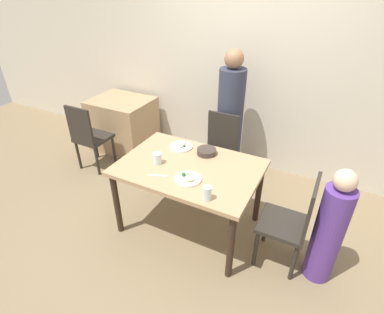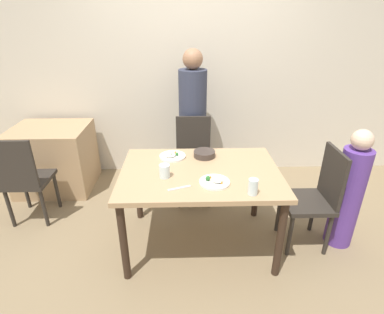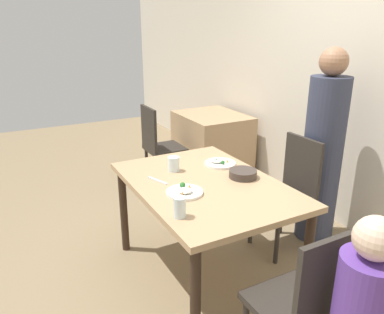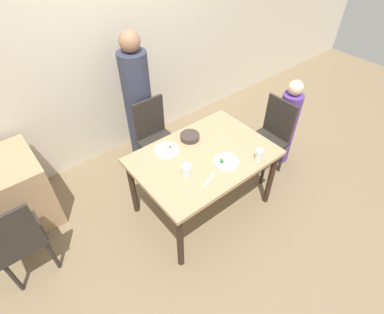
# 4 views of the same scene
# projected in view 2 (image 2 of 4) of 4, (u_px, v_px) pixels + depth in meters

# --- Properties ---
(ground_plane) EXTENTS (10.00, 10.00, 0.00)m
(ground_plane) POSITION_uv_depth(u_px,v_px,m) (199.00, 241.00, 2.79)
(ground_plane) COLOR #847051
(wall_back) EXTENTS (10.00, 0.06, 2.70)m
(wall_back) POSITION_uv_depth(u_px,v_px,m) (194.00, 67.00, 3.59)
(wall_back) COLOR beige
(wall_back) RESTS_ON ground_plane
(dining_table) EXTENTS (1.32, 0.92, 0.75)m
(dining_table) POSITION_uv_depth(u_px,v_px,m) (200.00, 180.00, 2.51)
(dining_table) COLOR tan
(dining_table) RESTS_ON ground_plane
(chair_adult_spot) EXTENTS (0.40, 0.40, 0.93)m
(chair_adult_spot) POSITION_uv_depth(u_px,v_px,m) (194.00, 157.00, 3.30)
(chair_adult_spot) COLOR #2D2823
(chair_adult_spot) RESTS_ON ground_plane
(chair_child_spot) EXTENTS (0.40, 0.40, 0.93)m
(chair_child_spot) POSITION_uv_depth(u_px,v_px,m) (315.00, 196.00, 2.59)
(chair_child_spot) COLOR #2D2823
(chair_child_spot) RESTS_ON ground_plane
(person_adult) EXTENTS (0.32, 0.32, 1.60)m
(person_adult) POSITION_uv_depth(u_px,v_px,m) (193.00, 125.00, 3.49)
(person_adult) COLOR #33384C
(person_adult) RESTS_ON ground_plane
(person_child) EXTENTS (0.24, 0.24, 1.10)m
(person_child) POSITION_uv_depth(u_px,v_px,m) (348.00, 194.00, 2.59)
(person_child) COLOR #5B3893
(person_child) RESTS_ON ground_plane
(bowl_curry) EXTENTS (0.19, 0.19, 0.05)m
(bowl_curry) POSITION_uv_depth(u_px,v_px,m) (204.00, 154.00, 2.71)
(bowl_curry) COLOR #3D332D
(bowl_curry) RESTS_ON dining_table
(plate_rice_adult) EXTENTS (0.24, 0.24, 0.05)m
(plate_rice_adult) POSITION_uv_depth(u_px,v_px,m) (172.00, 156.00, 2.70)
(plate_rice_adult) COLOR white
(plate_rice_adult) RESTS_ON dining_table
(plate_rice_child) EXTENTS (0.24, 0.24, 0.06)m
(plate_rice_child) POSITION_uv_depth(u_px,v_px,m) (215.00, 182.00, 2.28)
(plate_rice_child) COLOR white
(plate_rice_child) RESTS_ON dining_table
(glass_water_tall) EXTENTS (0.08, 0.08, 0.11)m
(glass_water_tall) POSITION_uv_depth(u_px,v_px,m) (165.00, 171.00, 2.35)
(glass_water_tall) COLOR silver
(glass_water_tall) RESTS_ON dining_table
(glass_water_short) EXTENTS (0.07, 0.07, 0.12)m
(glass_water_short) POSITION_uv_depth(u_px,v_px,m) (253.00, 187.00, 2.12)
(glass_water_short) COLOR silver
(glass_water_short) RESTS_ON dining_table
(fork_steel) EXTENTS (0.18, 0.08, 0.01)m
(fork_steel) POSITION_uv_depth(u_px,v_px,m) (179.00, 188.00, 2.22)
(fork_steel) COLOR silver
(fork_steel) RESTS_ON dining_table
(background_table) EXTENTS (0.84, 0.69, 0.76)m
(background_table) POSITION_uv_depth(u_px,v_px,m) (55.00, 158.00, 3.55)
(background_table) COLOR tan
(background_table) RESTS_ON ground_plane
(chair_background) EXTENTS (0.40, 0.40, 0.93)m
(chair_background) POSITION_uv_depth(u_px,v_px,m) (24.00, 178.00, 2.87)
(chair_background) COLOR #2D2823
(chair_background) RESTS_ON ground_plane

